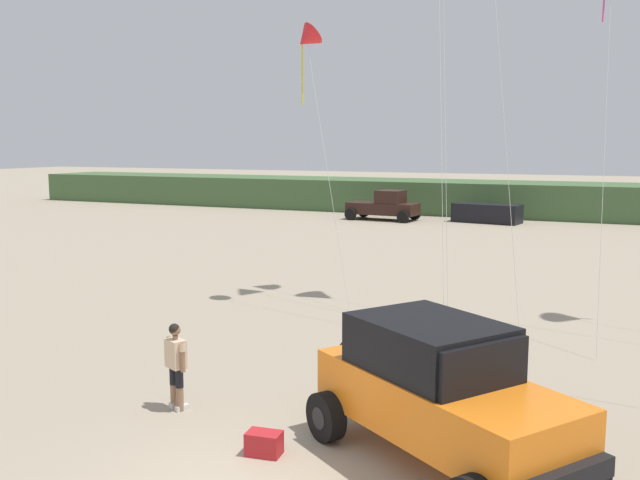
# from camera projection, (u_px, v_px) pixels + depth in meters

# --- Properties ---
(dune_ridge) EXTENTS (90.00, 6.06, 2.32)m
(dune_ridge) POSITION_uv_depth(u_px,v_px,m) (588.00, 201.00, 46.84)
(dune_ridge) COLOR #426038
(dune_ridge) RESTS_ON ground_plane
(jeep) EXTENTS (4.93, 4.40, 2.26)m
(jeep) POSITION_uv_depth(u_px,v_px,m) (440.00, 391.00, 10.74)
(jeep) COLOR orange
(jeep) RESTS_ON ground_plane
(person_watching) EXTENTS (0.58, 0.43, 1.67)m
(person_watching) POSITION_uv_depth(u_px,v_px,m) (176.00, 361.00, 13.04)
(person_watching) COLOR #8C664C
(person_watching) RESTS_ON ground_plane
(cooler_box) EXTENTS (0.60, 0.42, 0.38)m
(cooler_box) POSITION_uv_depth(u_px,v_px,m) (264.00, 443.00, 11.21)
(cooler_box) COLOR #B21E23
(cooler_box) RESTS_ON ground_plane
(distant_pickup) EXTENTS (4.73, 2.69, 1.98)m
(distant_pickup) POSITION_uv_depth(u_px,v_px,m) (385.00, 206.00, 45.70)
(distant_pickup) COLOR black
(distant_pickup) RESTS_ON ground_plane
(distant_sedan) EXTENTS (4.42, 2.37, 1.20)m
(distant_sedan) POSITION_uv_depth(u_px,v_px,m) (487.00, 213.00, 44.27)
(distant_sedan) COLOR black
(distant_sedan) RESTS_ON ground_plane
(kite_blue_swept) EXTENTS (2.91, 2.62, 8.58)m
(kite_blue_swept) POSITION_uv_depth(u_px,v_px,m) (307.00, 40.00, 20.84)
(kite_blue_swept) COLOR red
(kite_blue_swept) RESTS_ON ground_plane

